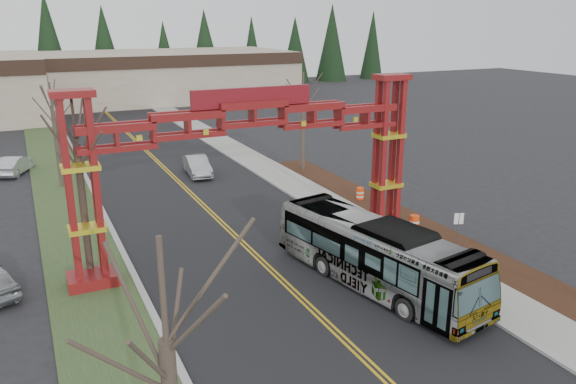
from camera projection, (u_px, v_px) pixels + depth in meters
road at (213, 214)px, 35.03m from camera, size 12.00×110.00×0.02m
lane_line_left at (211, 214)px, 34.97m from camera, size 0.12×100.00×0.01m
lane_line_right at (214, 214)px, 35.07m from camera, size 0.12×100.00×0.01m
curb_right at (300, 200)px, 37.54m from camera, size 0.30×110.00×0.15m
sidewalk_right at (320, 197)px, 38.13m from camera, size 2.60×110.00×0.14m
landscape_strip at (521, 278)px, 26.27m from camera, size 2.60×50.00×0.12m
grass_median at (77, 234)px, 31.73m from camera, size 4.00×110.00×0.08m
curb_left at (111, 229)px, 32.48m from camera, size 0.30×110.00×0.15m
gateway_arch at (253, 142)px, 27.23m from camera, size 18.20×1.60×8.90m
retail_building_east at (161, 75)px, 85.51m from camera, size 38.00×20.30×7.00m
conifer_treeline at (83, 53)px, 91.02m from camera, size 116.10×5.60×13.00m
transit_bus at (375, 254)px, 25.22m from camera, size 4.71×11.57×3.14m
silver_sedan at (197, 166)px, 43.69m from camera, size 1.98×4.63×1.48m
parked_car_far_a at (15, 165)px, 44.04m from camera, size 3.12×4.69×1.46m
bare_tree_median_near at (166, 342)px, 10.88m from camera, size 3.30×3.30×7.89m
bare_tree_median_mid at (76, 145)px, 24.38m from camera, size 3.30×3.30×8.66m
bare_tree_median_far at (53, 112)px, 39.21m from camera, size 3.04×3.04×7.52m
bare_tree_right_far at (303, 100)px, 43.73m from camera, size 3.19×3.19×7.79m
street_sign at (458, 224)px, 28.93m from camera, size 0.47×0.22×2.15m
barrel_south at (414, 224)px, 31.89m from camera, size 0.56×0.56×1.04m
barrel_mid at (395, 219)px, 32.97m from camera, size 0.49×0.49×0.90m
barrel_north at (360, 194)px, 37.55m from camera, size 0.50×0.50×0.92m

